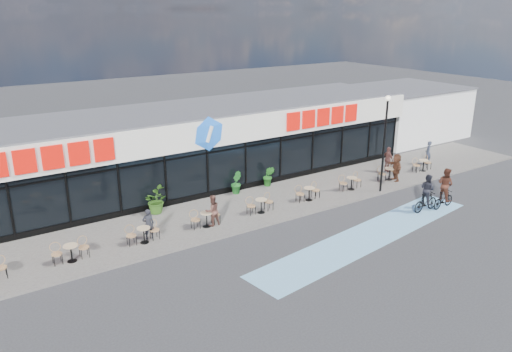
# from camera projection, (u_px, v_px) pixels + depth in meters

# --- Properties ---
(ground) EXTENTS (120.00, 120.00, 0.00)m
(ground) POSITION_uv_depth(u_px,v_px,m) (282.00, 245.00, 22.58)
(ground) COLOR #28282B
(ground) RESTS_ON ground
(sidewalk) EXTENTS (44.00, 5.00, 0.10)m
(sidewalk) POSITION_uv_depth(u_px,v_px,m) (231.00, 212.00, 26.13)
(sidewalk) COLOR #635F58
(sidewalk) RESTS_ON ground
(bike_lane) EXTENTS (14.17, 4.13, 0.01)m
(bike_lane) POSITION_uv_depth(u_px,v_px,m) (369.00, 236.00, 23.49)
(bike_lane) COLOR #679DC3
(bike_lane) RESTS_ON ground
(building) EXTENTS (30.60, 6.57, 4.75)m
(building) POSITION_uv_depth(u_px,v_px,m) (184.00, 147.00, 29.69)
(building) COLOR black
(building) RESTS_ON ground
(neighbour_building) EXTENTS (9.20, 7.20, 4.11)m
(neighbour_building) POSITION_uv_depth(u_px,v_px,m) (403.00, 112.00, 41.34)
(neighbour_building) COLOR silver
(neighbour_building) RESTS_ON ground
(lamp_post) EXTENTS (0.28, 0.28, 5.56)m
(lamp_post) POSITION_uv_depth(u_px,v_px,m) (385.00, 136.00, 27.92)
(lamp_post) COLOR black
(lamp_post) RESTS_ON sidewalk
(bistro_set_1) EXTENTS (1.54, 0.62, 0.90)m
(bistro_set_1) POSITION_uv_depth(u_px,v_px,m) (70.00, 251.00, 20.84)
(bistro_set_1) COLOR tan
(bistro_set_1) RESTS_ON sidewalk
(bistro_set_2) EXTENTS (1.54, 0.62, 0.90)m
(bistro_set_2) POSITION_uv_depth(u_px,v_px,m) (143.00, 233.00, 22.50)
(bistro_set_2) COLOR tan
(bistro_set_2) RESTS_ON sidewalk
(bistro_set_3) EXTENTS (1.54, 0.62, 0.90)m
(bistro_set_3) POSITION_uv_depth(u_px,v_px,m) (206.00, 217.00, 24.17)
(bistro_set_3) COLOR tan
(bistro_set_3) RESTS_ON sidewalk
(bistro_set_4) EXTENTS (1.54, 0.62, 0.90)m
(bistro_set_4) POSITION_uv_depth(u_px,v_px,m) (260.00, 204.00, 25.83)
(bistro_set_4) COLOR tan
(bistro_set_4) RESTS_ON sidewalk
(bistro_set_5) EXTENTS (1.54, 0.62, 0.90)m
(bistro_set_5) POSITION_uv_depth(u_px,v_px,m) (308.00, 192.00, 27.50)
(bistro_set_5) COLOR tan
(bistro_set_5) RESTS_ON sidewalk
(bistro_set_6) EXTENTS (1.54, 0.62, 0.90)m
(bistro_set_6) POSITION_uv_depth(u_px,v_px,m) (350.00, 182.00, 29.17)
(bistro_set_6) COLOR tan
(bistro_set_6) RESTS_ON sidewalk
(bistro_set_7) EXTENTS (1.54, 0.62, 0.90)m
(bistro_set_7) POSITION_uv_depth(u_px,v_px,m) (388.00, 172.00, 30.83)
(bistro_set_7) COLOR tan
(bistro_set_7) RESTS_ON sidewalk
(bistro_set_8) EXTENTS (1.54, 0.62, 0.90)m
(bistro_set_8) POSITION_uv_depth(u_px,v_px,m) (422.00, 164.00, 32.50)
(bistro_set_8) COLOR tan
(bistro_set_8) RESTS_ON sidewalk
(potted_plant_left) EXTENTS (1.22, 1.36, 1.36)m
(potted_plant_left) POSITION_uv_depth(u_px,v_px,m) (155.00, 200.00, 25.68)
(potted_plant_left) COLOR #2E5819
(potted_plant_left) RESTS_ON sidewalk
(potted_plant_mid) EXTENTS (0.84, 0.89, 1.26)m
(potted_plant_mid) POSITION_uv_depth(u_px,v_px,m) (236.00, 183.00, 28.45)
(potted_plant_mid) COLOR #1B5F1F
(potted_plant_mid) RESTS_ON sidewalk
(potted_plant_right) EXTENTS (0.87, 0.86, 1.23)m
(potted_plant_right) POSITION_uv_depth(u_px,v_px,m) (269.00, 176.00, 29.62)
(potted_plant_right) COLOR #1D5E1A
(potted_plant_right) RESTS_ON sidewalk
(patron_left) EXTENTS (0.58, 0.43, 1.47)m
(patron_left) POSITION_uv_depth(u_px,v_px,m) (148.00, 224.00, 22.72)
(patron_left) COLOR black
(patron_left) RESTS_ON sidewalk
(patron_right) EXTENTS (0.77, 0.60, 1.56)m
(patron_right) POSITION_uv_depth(u_px,v_px,m) (212.00, 211.00, 24.13)
(patron_right) COLOR brown
(patron_right) RESTS_ON sidewalk
(pedestrian_a) EXTENTS (1.11, 1.65, 1.71)m
(pedestrian_a) POSITION_uv_depth(u_px,v_px,m) (396.00, 167.00, 30.49)
(pedestrian_a) COLOR #4A291A
(pedestrian_a) RESTS_ON sidewalk
(pedestrian_b) EXTENTS (0.55, 1.02, 1.65)m
(pedestrian_b) POSITION_uv_depth(u_px,v_px,m) (388.00, 159.00, 32.16)
(pedestrian_b) COLOR brown
(pedestrian_b) RESTS_ON sidewalk
(pedestrian_c) EXTENTS (0.69, 0.66, 1.59)m
(pedestrian_c) POSITION_uv_depth(u_px,v_px,m) (428.00, 153.00, 33.77)
(pedestrian_c) COLOR #282F3F
(pedestrian_c) RESTS_ON sidewalk
(cyclist_a) EXTENTS (1.74, 0.78, 2.04)m
(cyclist_a) POSITION_uv_depth(u_px,v_px,m) (426.00, 196.00, 26.09)
(cyclist_a) COLOR black
(cyclist_a) RESTS_ON ground
(cyclist_b) EXTENTS (1.65, 0.90, 2.23)m
(cyclist_b) POSITION_uv_depth(u_px,v_px,m) (445.00, 190.00, 26.48)
(cyclist_b) COLOR black
(cyclist_b) RESTS_ON ground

